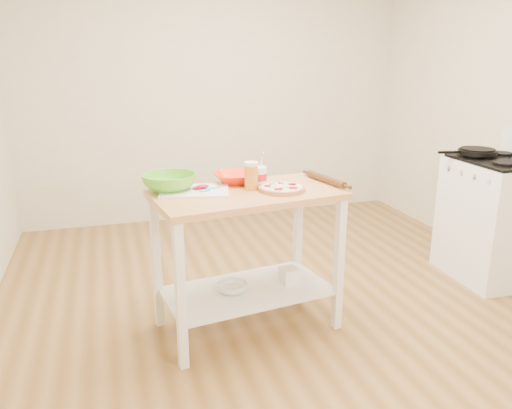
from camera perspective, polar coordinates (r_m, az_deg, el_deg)
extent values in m
cube|color=olive|center=(3.55, 3.92, -11.88)|extent=(4.00, 4.50, 0.02)
cube|color=beige|center=(5.30, -4.68, 12.91)|extent=(4.00, 0.02, 2.70)
cube|color=tan|center=(2.99, -1.04, 1.11)|extent=(1.18, 0.76, 0.04)
cube|color=white|center=(3.21, -0.98, -9.80)|extent=(1.09, 0.68, 0.02)
cube|color=white|center=(2.76, -8.60, -10.45)|extent=(0.06, 0.06, 0.86)
cube|color=white|center=(3.21, -11.28, -6.60)|extent=(0.06, 0.06, 0.86)
cube|color=white|center=(3.16, 9.45, -6.88)|extent=(0.06, 0.06, 0.86)
cube|color=white|center=(3.56, 4.79, -3.98)|extent=(0.06, 0.06, 0.86)
cube|color=white|center=(4.27, 25.59, -1.69)|extent=(0.61, 0.71, 0.92)
cube|color=black|center=(4.16, 26.38, 4.48)|extent=(0.57, 0.67, 0.02)
cylinder|color=black|center=(4.21, 23.97, 5.52)|extent=(0.29, 0.29, 0.03)
cube|color=black|center=(4.11, 21.25, 5.59)|extent=(0.18, 0.06, 0.02)
cylinder|color=tan|center=(3.01, 2.97, 1.74)|extent=(0.28, 0.28, 0.02)
cylinder|color=tan|center=(3.00, 2.98, 1.97)|extent=(0.28, 0.28, 0.01)
cylinder|color=white|center=(3.00, 2.98, 1.98)|extent=(0.25, 0.25, 0.01)
cylinder|color=#A90917|center=(3.05, 4.16, 2.33)|extent=(0.05, 0.05, 0.01)
cylinder|color=#A90917|center=(3.07, 2.44, 2.47)|extent=(0.05, 0.05, 0.01)
cylinder|color=#A90917|center=(3.00, 1.44, 2.12)|extent=(0.05, 0.05, 0.01)
cylinder|color=#A90917|center=(2.93, 2.57, 1.74)|extent=(0.05, 0.05, 0.01)
cylinder|color=#A90917|center=(2.96, 4.29, 1.89)|extent=(0.05, 0.05, 0.01)
sphere|color=white|center=(3.05, 3.40, 2.32)|extent=(0.03, 0.03, 0.03)
sphere|color=white|center=(3.04, 2.29, 2.29)|extent=(0.03, 0.03, 0.03)
sphere|color=white|center=(2.97, 1.95, 1.99)|extent=(0.03, 0.03, 0.03)
sphere|color=white|center=(2.95, 3.15, 1.87)|extent=(0.03, 0.03, 0.03)
plane|color=#255B17|center=(3.03, 4.28, 2.29)|extent=(0.03, 0.03, 0.00)
plane|color=#255B17|center=(3.08, 3.14, 2.54)|extent=(0.03, 0.03, 0.00)
plane|color=#255B17|center=(3.05, 1.72, 2.41)|extent=(0.03, 0.03, 0.00)
plane|color=#255B17|center=(2.97, 1.81, 2.06)|extent=(0.03, 0.03, 0.00)
plane|color=#255B17|center=(2.94, 2.86, 1.89)|extent=(0.03, 0.03, 0.00)
plane|color=#255B17|center=(2.98, 3.60, 2.05)|extent=(0.03, 0.03, 0.00)
plane|color=#255B17|center=(3.03, 4.19, 2.28)|extent=(0.03, 0.03, 0.00)
plane|color=#255B17|center=(3.06, 3.09, 2.43)|extent=(0.03, 0.03, 0.00)
cube|color=white|center=(3.00, -7.01, 1.58)|extent=(0.46, 0.38, 0.01)
cube|color=#F4EACC|center=(3.07, -9.18, 2.19)|extent=(0.03, 0.03, 0.02)
cube|color=#F4EACC|center=(3.07, -8.53, 2.21)|extent=(0.03, 0.03, 0.02)
cube|color=#F4EACC|center=(3.07, -7.88, 2.22)|extent=(0.03, 0.03, 0.02)
cube|color=#F4EACC|center=(3.11, -9.12, 2.35)|extent=(0.03, 0.03, 0.02)
cube|color=#F4EACC|center=(3.11, -8.48, 2.36)|extent=(0.03, 0.03, 0.02)
cube|color=#F4EACC|center=(3.10, -7.84, 2.38)|extent=(0.03, 0.03, 0.02)
cylinder|color=#A90917|center=(3.02, -6.62, 1.87)|extent=(0.07, 0.07, 0.01)
cylinder|color=#A90917|center=(3.02, -6.33, 1.98)|extent=(0.07, 0.07, 0.01)
cylinder|color=#A90917|center=(3.01, -6.05, 2.10)|extent=(0.07, 0.07, 0.01)
cube|color=#39C7D0|center=(2.96, -5.88, 1.59)|extent=(0.07, 0.05, 0.01)
cylinder|color=#39C7D0|center=(3.01, -4.89, 1.91)|extent=(0.10, 0.04, 0.01)
cube|color=silver|center=(3.12, -7.83, 2.29)|extent=(0.16, 0.13, 0.00)
cube|color=black|center=(3.03, -9.37, 1.85)|extent=(0.09, 0.08, 0.01)
imported|color=#FF2906|center=(3.19, -2.31, 3.08)|extent=(0.32, 0.32, 0.07)
imported|color=#5CBF28|center=(3.04, -9.88, 2.52)|extent=(0.37, 0.37, 0.10)
cylinder|color=orange|center=(3.01, -0.56, 3.10)|extent=(0.08, 0.08, 0.15)
cylinder|color=white|center=(3.00, -0.56, 4.68)|extent=(0.08, 0.08, 0.02)
cylinder|color=white|center=(3.10, 0.30, 3.22)|extent=(0.10, 0.10, 0.12)
cylinder|color=red|center=(3.10, 0.30, 3.22)|extent=(0.10, 0.10, 0.04)
cylinder|color=silver|center=(3.08, 0.66, 4.96)|extent=(0.01, 0.06, 0.12)
cylinder|color=#523012|center=(3.22, 7.98, 2.85)|extent=(0.12, 0.39, 0.04)
imported|color=silver|center=(3.16, -2.71, -9.47)|extent=(0.20, 0.20, 0.06)
cube|color=white|center=(3.27, 3.82, -8.12)|extent=(0.12, 0.12, 0.11)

